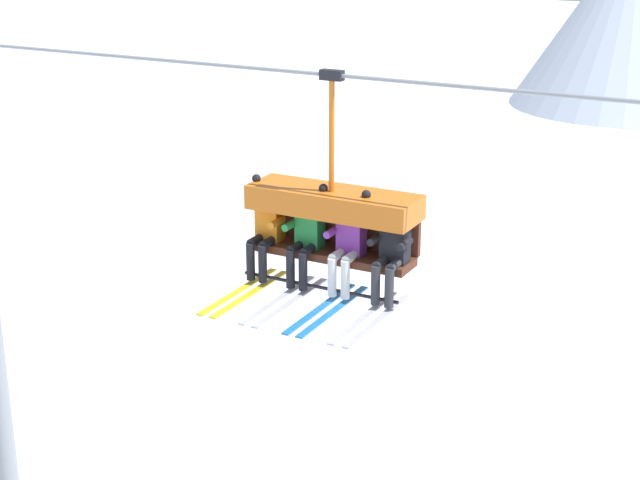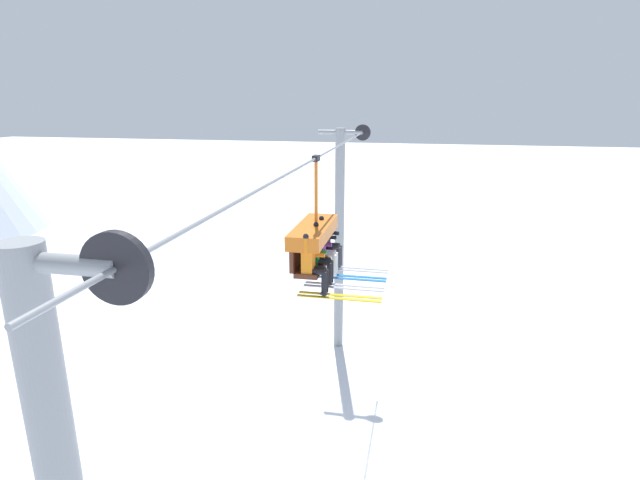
% 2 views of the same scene
% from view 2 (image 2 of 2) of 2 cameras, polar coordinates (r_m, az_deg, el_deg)
% --- Properties ---
extents(ground_plane, '(200.00, 200.00, 0.00)m').
position_cam_2_polar(ground_plane, '(14.75, -3.01, -24.61)').
color(ground_plane, silver).
extents(lift_tower_far, '(0.36, 1.88, 8.68)m').
position_cam_2_polar(lift_tower_far, '(18.87, 2.27, 0.34)').
color(lift_tower_far, gray).
rests_on(lift_tower_far, ground_plane).
extents(lift_cable, '(16.88, 0.05, 0.05)m').
position_cam_2_polar(lift_cable, '(10.78, 0.09, 9.62)').
color(lift_cable, gray).
extents(chairlift_chair, '(2.14, 0.74, 2.61)m').
position_cam_2_polar(chairlift_chair, '(10.65, -0.83, 0.27)').
color(chairlift_chair, '#512819').
extents(skier_orange, '(0.48, 1.70, 1.34)m').
position_cam_2_polar(skier_orange, '(9.89, -0.68, -2.68)').
color(skier_orange, orange).
extents(skier_green, '(0.48, 1.70, 1.34)m').
position_cam_2_polar(skier_green, '(10.42, -0.00, -1.68)').
color(skier_green, '#23843D').
extents(skier_purple, '(0.48, 1.70, 1.34)m').
position_cam_2_polar(skier_purple, '(10.96, 0.60, -0.79)').
color(skier_purple, purple).
extents(skier_black, '(0.46, 1.70, 1.23)m').
position_cam_2_polar(skier_black, '(11.50, 1.18, -0.09)').
color(skier_black, black).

